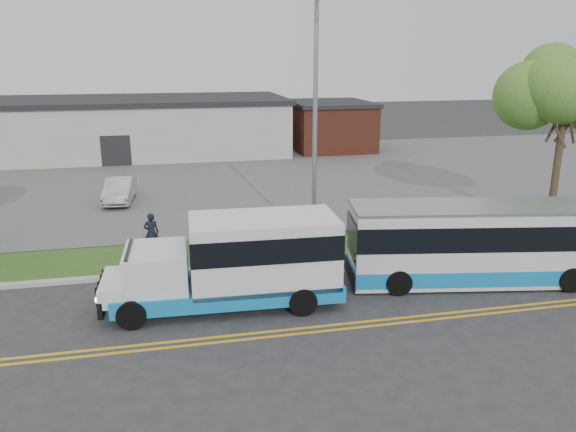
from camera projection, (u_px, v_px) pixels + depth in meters
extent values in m
plane|color=#28282B|center=(251.00, 280.00, 19.55)|extent=(140.00, 140.00, 0.00)
cube|color=gold|center=(271.00, 331.00, 15.94)|extent=(70.00, 0.12, 0.01)
cube|color=gold|center=(273.00, 336.00, 15.66)|extent=(70.00, 0.12, 0.01)
cube|color=#9E9B93|center=(246.00, 267.00, 20.56)|extent=(80.00, 0.30, 0.15)
cube|color=#294717|center=(240.00, 251.00, 22.26)|extent=(80.00, 3.30, 0.10)
cube|color=#4C4C4F|center=(210.00, 178.00, 35.48)|extent=(80.00, 25.00, 0.10)
cube|color=#9E9E99|center=(120.00, 129.00, 43.09)|extent=(25.00, 10.00, 4.00)
cube|color=black|center=(117.00, 100.00, 42.48)|extent=(25.40, 10.40, 0.35)
cube|color=black|center=(116.00, 151.00, 38.69)|extent=(2.00, 0.15, 2.20)
cube|color=brown|center=(330.00, 128.00, 45.60)|extent=(6.00, 7.00, 3.60)
cube|color=black|center=(330.00, 103.00, 45.06)|extent=(6.30, 7.30, 0.30)
cylinder|color=#3A2E1F|center=(556.00, 175.00, 24.56)|extent=(0.32, 0.32, 4.76)
ellipsoid|color=#356021|center=(567.00, 88.00, 23.51)|extent=(5.20, 5.20, 4.42)
cylinder|color=gray|center=(315.00, 128.00, 21.44)|extent=(0.18, 0.18, 9.50)
cube|color=#1073B6|center=(229.00, 288.00, 17.50)|extent=(7.02, 2.60, 0.51)
cube|color=silver|center=(264.00, 251.00, 17.36)|extent=(4.57, 2.51, 2.14)
cube|color=black|center=(264.00, 240.00, 17.26)|extent=(4.60, 2.55, 0.77)
cube|color=silver|center=(157.00, 268.00, 16.90)|extent=(1.92, 2.26, 1.22)
cube|color=black|center=(130.00, 263.00, 16.72)|extent=(0.17, 1.94, 0.92)
cube|color=silver|center=(120.00, 286.00, 16.85)|extent=(1.10, 2.13, 0.56)
cube|color=black|center=(105.00, 297.00, 16.86)|extent=(0.23, 2.10, 0.51)
sphere|color=#FFD88C|center=(98.00, 300.00, 16.06)|extent=(0.21, 0.21, 0.20)
sphere|color=#FFD88C|center=(105.00, 280.00, 17.50)|extent=(0.21, 0.21, 0.20)
cylinder|color=black|center=(131.00, 315.00, 16.00)|extent=(0.87, 0.32, 0.86)
cylinder|color=black|center=(137.00, 285.00, 18.09)|extent=(0.87, 0.32, 0.86)
cylinder|color=black|center=(303.00, 302.00, 16.86)|extent=(0.87, 0.32, 0.86)
cylinder|color=black|center=(290.00, 274.00, 18.94)|extent=(0.87, 0.32, 0.86)
cube|color=silver|center=(493.00, 243.00, 19.15)|extent=(9.95, 3.84, 2.56)
cube|color=#1073B6|center=(490.00, 267.00, 19.40)|extent=(9.97, 3.86, 0.53)
cube|color=black|center=(494.00, 230.00, 19.01)|extent=(9.99, 3.88, 0.84)
cube|color=black|center=(353.00, 237.00, 18.86)|extent=(0.43, 2.02, 1.41)
cube|color=black|center=(350.00, 272.00, 19.21)|extent=(0.48, 2.19, 0.44)
cube|color=gray|center=(497.00, 207.00, 18.79)|extent=(9.95, 3.84, 0.11)
cylinder|color=black|center=(399.00, 283.00, 18.27)|extent=(0.88, 0.42, 0.85)
cylinder|color=black|center=(385.00, 260.00, 20.27)|extent=(0.88, 0.42, 0.85)
cylinder|color=black|center=(571.00, 280.00, 18.51)|extent=(0.88, 0.42, 0.85)
cylinder|color=black|center=(541.00, 257.00, 20.51)|extent=(0.88, 0.42, 0.85)
imported|color=black|center=(151.00, 233.00, 21.80)|extent=(0.58, 0.38, 1.59)
imported|color=#A9ABB1|center=(120.00, 190.00, 29.36)|extent=(1.64, 3.97, 1.28)
sphere|color=white|center=(145.00, 251.00, 21.68)|extent=(0.32, 0.32, 0.32)
sphere|color=white|center=(160.00, 246.00, 22.27)|extent=(0.32, 0.32, 0.32)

